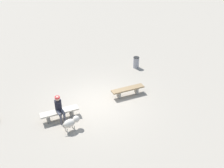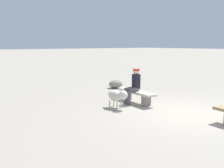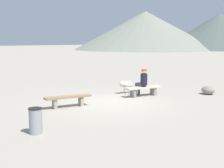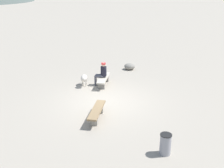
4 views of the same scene
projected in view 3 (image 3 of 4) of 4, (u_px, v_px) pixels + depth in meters
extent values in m
cube|color=#9E9384|center=(109.00, 103.00, 12.94)|extent=(210.00, 210.00, 0.06)
cube|color=gray|center=(55.00, 104.00, 11.80)|extent=(0.15, 0.30, 0.37)
cube|color=gray|center=(81.00, 101.00, 12.31)|extent=(0.15, 0.30, 0.37)
cube|color=#8C704C|center=(68.00, 97.00, 12.02)|extent=(1.87, 0.56, 0.08)
cube|color=gray|center=(133.00, 93.00, 14.08)|extent=(0.17, 0.34, 0.37)
cube|color=gray|center=(153.00, 91.00, 14.62)|extent=(0.17, 0.34, 0.37)
cube|color=beige|center=(144.00, 87.00, 14.31)|extent=(1.84, 0.57, 0.08)
cylinder|color=black|center=(144.00, 79.00, 14.27)|extent=(0.32, 0.32, 0.53)
sphere|color=beige|center=(144.00, 71.00, 14.21)|extent=(0.23, 0.23, 0.23)
cylinder|color=red|center=(144.00, 70.00, 14.20)|extent=(0.24, 0.24, 0.08)
cylinder|color=#4C4C56|center=(142.00, 84.00, 14.53)|extent=(0.16, 0.45, 0.15)
cylinder|color=#4C4C56|center=(139.00, 89.00, 14.75)|extent=(0.11, 0.11, 0.52)
cylinder|color=#4C4C56|center=(139.00, 85.00, 14.43)|extent=(0.16, 0.45, 0.15)
cylinder|color=#4C4C56|center=(136.00, 90.00, 14.64)|extent=(0.11, 0.11, 0.52)
ellipsoid|color=beige|center=(128.00, 85.00, 15.12)|extent=(0.59, 0.42, 0.36)
sphere|color=beige|center=(123.00, 84.00, 14.88)|extent=(0.31, 0.31, 0.31)
cylinder|color=beige|center=(127.00, 91.00, 14.97)|extent=(0.04, 0.04, 0.23)
cylinder|color=beige|center=(124.00, 91.00, 15.12)|extent=(0.04, 0.04, 0.23)
cylinder|color=beige|center=(132.00, 91.00, 15.20)|extent=(0.04, 0.04, 0.23)
cylinder|color=beige|center=(129.00, 90.00, 15.35)|extent=(0.04, 0.04, 0.23)
cylinder|color=beige|center=(133.00, 83.00, 15.31)|extent=(0.12, 0.04, 0.15)
cylinder|color=gray|center=(36.00, 121.00, 8.68)|extent=(0.37, 0.37, 0.71)
cylinder|color=black|center=(35.00, 108.00, 8.62)|extent=(0.39, 0.39, 0.03)
ellipsoid|color=gray|center=(208.00, 90.00, 14.84)|extent=(0.75, 0.80, 0.39)
cone|color=#4C5651|center=(219.00, 31.00, 75.92)|extent=(28.31, 28.31, 8.68)
cone|color=gray|center=(145.00, 30.00, 75.16)|extent=(34.27, 34.27, 9.16)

